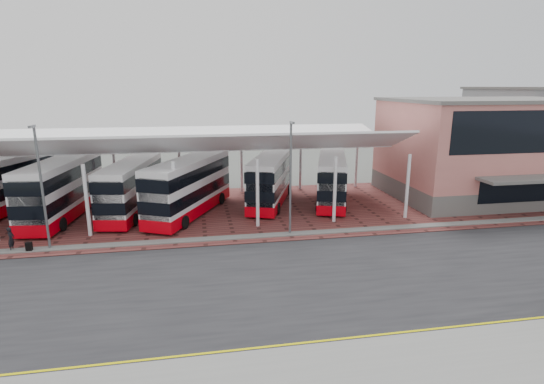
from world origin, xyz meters
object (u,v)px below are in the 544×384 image
(bus_1, at_px, (62,189))
(bus_4, at_px, (271,180))
(terminal, at_px, (489,148))
(bus_0, at_px, (0,186))
(pedestrian, at_px, (11,239))
(bus_2, at_px, (132,188))
(bus_5, at_px, (332,180))
(bus_3, at_px, (189,187))

(bus_1, xyz_separation_m, bus_4, (17.13, 1.21, -0.17))
(terminal, relative_size, bus_0, 1.59)
(bus_4, distance_m, pedestrian, 20.24)
(bus_2, bearing_deg, bus_1, -169.01)
(bus_0, bearing_deg, bus_1, -1.51)
(bus_1, xyz_separation_m, bus_5, (22.60, 0.60, -0.23))
(bus_2, distance_m, pedestrian, 9.84)
(terminal, bearing_deg, bus_5, 179.09)
(bus_2, bearing_deg, bus_5, 11.87)
(bus_3, bearing_deg, bus_2, -167.38)
(bus_4, bearing_deg, bus_1, -156.06)
(bus_5, bearing_deg, bus_3, -154.84)
(bus_3, height_order, bus_4, bus_3)
(bus_1, bearing_deg, bus_2, 8.06)
(bus_5, bearing_deg, pedestrian, -144.19)
(bus_2, xyz_separation_m, bus_3, (4.70, -1.10, 0.15))
(bus_0, relative_size, bus_5, 1.12)
(bus_5, bearing_deg, bus_4, -168.47)
(bus_5, bearing_deg, bus_1, -160.65)
(bus_0, distance_m, pedestrian, 9.93)
(bus_0, height_order, bus_1, bus_0)
(bus_3, xyz_separation_m, bus_5, (12.62, 1.63, -0.20))
(terminal, height_order, pedestrian, terminal)
(bus_2, relative_size, pedestrian, 6.82)
(bus_3, height_order, pedestrian, bus_3)
(bus_0, height_order, bus_3, bus_0)
(bus_3, distance_m, pedestrian, 12.89)
(bus_1, height_order, pedestrian, bus_1)
(bus_0, relative_size, bus_1, 1.01)
(bus_0, bearing_deg, pedestrian, -48.42)
(bus_1, distance_m, pedestrian, 7.42)
(terminal, height_order, bus_1, terminal)
(pedestrian, bearing_deg, bus_0, 25.52)
(terminal, height_order, bus_5, terminal)
(terminal, relative_size, bus_5, 1.77)
(bus_1, bearing_deg, bus_5, 8.73)
(bus_4, xyz_separation_m, bus_5, (5.48, -0.60, -0.06))
(terminal, xyz_separation_m, pedestrian, (-39.28, -7.51, -3.82))
(bus_0, distance_m, bus_3, 15.52)
(bus_4, bearing_deg, pedestrian, -135.66)
(bus_1, distance_m, bus_3, 10.04)
(bus_3, height_order, bus_5, bus_3)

